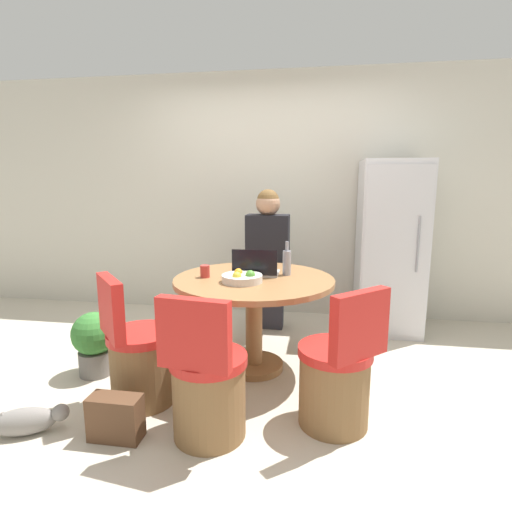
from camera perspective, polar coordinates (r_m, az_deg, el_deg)
The scene contains 15 objects.
ground_plane at distance 3.18m, azimuth -2.51°, elevation -16.78°, with size 12.00×12.00×0.00m, color beige.
wall_back at distance 4.42m, azimuth 1.62°, elevation 8.52°, with size 7.00×0.06×2.60m.
refrigerator at distance 4.10m, azimuth 18.58°, elevation 1.22°, with size 0.60×0.68×1.66m.
dining_table at distance 3.08m, azimuth -0.30°, elevation -5.97°, with size 1.22×1.22×0.74m.
chair_near_left_corner at distance 2.84m, azimuth -16.30°, elevation -14.05°, with size 0.51×0.51×0.88m.
chair_near_camera at distance 2.41m, azimuth -6.92°, elevation -18.31°, with size 0.45×0.46×0.88m.
chair_near_right_corner at distance 2.54m, azimuth 11.43°, elevation -16.87°, with size 0.51×0.51×0.88m.
person_seated at distance 3.84m, azimuth 1.77°, elevation 0.44°, with size 0.40×0.37×1.39m.
laptop at distance 3.12m, azimuth -0.00°, elevation -1.94°, with size 0.35×0.23×0.21m.
fruit_bowl at distance 2.90m, azimuth -1.99°, elevation -3.14°, with size 0.30×0.30×0.09m.
coffee_cup at distance 3.07m, azimuth -7.31°, elevation -2.19°, with size 0.07×0.07×0.09m.
bottle at distance 3.12m, azimuth 4.42°, elevation -0.85°, with size 0.07×0.07×0.27m.
cat at distance 2.86m, azimuth -29.88°, elevation -19.72°, with size 0.46×0.27×0.16m.
potted_plant at distance 3.34m, azimuth -22.09°, elevation -11.13°, with size 0.33×0.33×0.49m.
handbag at distance 2.59m, azimuth -19.42°, elevation -20.96°, with size 0.30×0.14×0.26m.
Camera 1 is at (0.58, -2.76, 1.46)m, focal length 28.00 mm.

